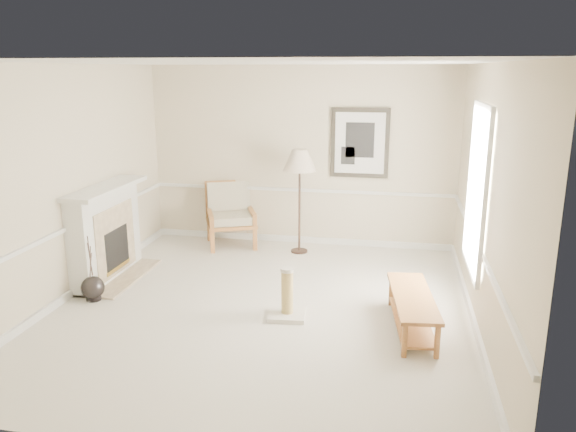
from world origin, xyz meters
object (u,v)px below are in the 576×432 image
object	(u,v)px
floor_vase	(93,288)
bench	(412,306)
scratching_post	(287,301)
armchair	(230,211)
floor_lamp	(300,163)

from	to	relation	value
floor_vase	bench	world-z (taller)	floor_vase
floor_vase	bench	size ratio (longest dim) A/B	0.58
scratching_post	bench	bearing A→B (deg)	-2.07
armchair	bench	world-z (taller)	armchair
armchair	bench	distance (m)	3.98
bench	scratching_post	xyz separation A→B (m)	(-1.43, 0.05, -0.08)
floor_lamp	scratching_post	bearing A→B (deg)	-83.46
armchair	scratching_post	world-z (taller)	armchair
floor_lamp	bench	size ratio (longest dim) A/B	1.12
floor_vase	armchair	world-z (taller)	armchair
floor_vase	armchair	size ratio (longest dim) A/B	0.81
scratching_post	armchair	bearing A→B (deg)	119.21
armchair	floor_lamp	bearing A→B (deg)	-34.18
armchair	scratching_post	size ratio (longest dim) A/B	1.74
armchair	floor_lamp	xyz separation A→B (m)	(1.21, -0.24, 0.88)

